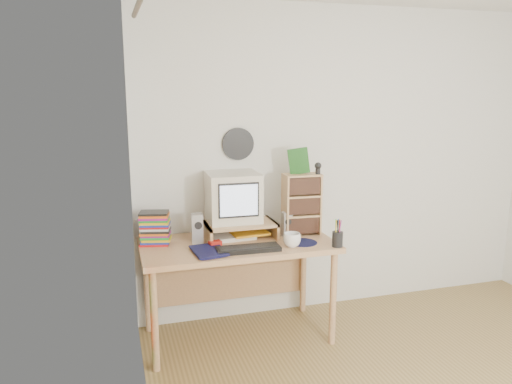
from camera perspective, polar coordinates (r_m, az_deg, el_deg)
back_wall at (r=4.24m, az=10.16°, el=3.43°), size 3.50×0.00×3.50m
left_wall at (r=2.09m, az=-11.99°, el=-5.25°), size 0.00×3.50×3.50m
curtain at (r=2.58m, az=-11.90°, el=-4.28°), size 0.00×2.20×2.20m
wall_disc at (r=3.87m, az=-2.07°, el=5.51°), size 0.25×0.02×0.25m
desk at (r=3.76m, az=-2.36°, el=-7.45°), size 1.40×0.70×0.75m
monitor_riser at (r=3.74m, az=-1.78°, el=-3.89°), size 0.52×0.30×0.12m
crt_monitor at (r=3.72m, az=-2.54°, el=-0.65°), size 0.39×0.39×0.36m
speaker_left at (r=3.64m, az=-6.72°, el=-4.14°), size 0.09×0.09×0.22m
speaker_right at (r=3.79m, az=3.51°, el=-3.68°), size 0.08×0.08×0.19m
keyboard at (r=3.47m, az=-0.90°, el=-6.52°), size 0.45×0.16×0.03m
dvd_stack at (r=3.65m, az=-11.46°, el=-3.69°), size 0.23×0.19×0.29m
cd_rack at (r=3.82m, az=5.27°, el=-1.40°), size 0.29×0.17×0.47m
mug at (r=3.55m, az=4.13°, el=-5.49°), size 0.14×0.14×0.10m
diary at (r=3.41m, az=-7.12°, el=-6.71°), size 0.27×0.21×0.05m
mousepad at (r=3.66m, az=5.36°, el=-5.76°), size 0.27×0.27×0.00m
pen_cup at (r=3.59m, az=9.30°, el=-5.01°), size 0.08×0.08×0.15m
papers at (r=3.78m, az=-2.05°, el=-4.86°), size 0.33×0.26×0.04m
red_box at (r=3.56m, az=-4.69°, el=-5.94°), size 0.10×0.07×0.04m
game_box at (r=3.77m, az=4.89°, el=3.55°), size 0.15×0.07×0.19m
webcam at (r=3.78m, az=7.09°, el=2.72°), size 0.05×0.05×0.09m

